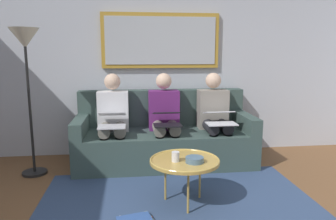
% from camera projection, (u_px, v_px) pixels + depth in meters
% --- Properties ---
extents(wall_rear, '(6.00, 0.12, 2.60)m').
position_uv_depth(wall_rear, '(160.00, 59.00, 4.45)').
color(wall_rear, '#B7BCC6').
rests_on(wall_rear, ground_plane).
extents(area_rug, '(2.60, 1.80, 0.01)m').
position_uv_depth(area_rug, '(179.00, 206.00, 2.97)').
color(area_rug, '#33476B').
rests_on(area_rug, ground_plane).
extents(couch, '(2.20, 0.90, 0.90)m').
position_uv_depth(couch, '(164.00, 138.00, 4.15)').
color(couch, '#384C47').
rests_on(couch, ground_plane).
extents(framed_mirror, '(1.58, 0.05, 0.73)m').
position_uv_depth(framed_mirror, '(161.00, 41.00, 4.31)').
color(framed_mirror, '#B7892D').
extents(coffee_table, '(0.64, 0.64, 0.44)m').
position_uv_depth(coffee_table, '(185.00, 161.00, 2.95)').
color(coffee_table, tan).
rests_on(coffee_table, ground_plane).
extents(cup, '(0.07, 0.07, 0.09)m').
position_uv_depth(cup, '(176.00, 157.00, 2.90)').
color(cup, silver).
rests_on(cup, coffee_table).
extents(bowl, '(0.16, 0.16, 0.05)m').
position_uv_depth(bowl, '(195.00, 160.00, 2.88)').
color(bowl, slate).
rests_on(bowl, coffee_table).
extents(person_left, '(0.38, 0.58, 1.14)m').
position_uv_depth(person_left, '(214.00, 115.00, 4.11)').
color(person_left, gray).
rests_on(person_left, couch).
extents(laptop_white, '(0.35, 0.35, 0.15)m').
position_uv_depth(laptop_white, '(220.00, 117.00, 3.87)').
color(laptop_white, white).
extents(person_middle, '(0.38, 0.58, 1.14)m').
position_uv_depth(person_middle, '(165.00, 116.00, 4.03)').
color(person_middle, '#66236B').
rests_on(person_middle, couch).
extents(laptop_black, '(0.32, 0.36, 0.15)m').
position_uv_depth(laptop_black, '(167.00, 118.00, 3.79)').
color(laptop_black, black).
extents(person_right, '(0.38, 0.58, 1.14)m').
position_uv_depth(person_right, '(113.00, 117.00, 3.96)').
color(person_right, silver).
rests_on(person_right, couch).
extents(laptop_silver, '(0.31, 0.39, 0.17)m').
position_uv_depth(laptop_silver, '(112.00, 119.00, 3.73)').
color(laptop_silver, silver).
extents(standing_lamp, '(0.32, 0.32, 1.66)m').
position_uv_depth(standing_lamp, '(26.00, 55.00, 3.52)').
color(standing_lamp, black).
rests_on(standing_lamp, ground_plane).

